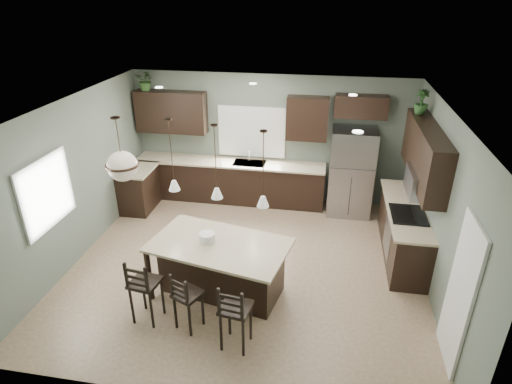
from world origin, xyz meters
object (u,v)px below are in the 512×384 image
object	(u,v)px
bar_stool_left	(146,289)
bar_stool_right	(236,315)
kitchen_island	(220,269)
refrigerator	(351,172)
serving_dish	(207,237)
bar_stool_center	(188,300)
plant_back_left	(146,80)

from	to	relation	value
bar_stool_left	bar_stool_right	xyz separation A→B (m)	(1.37, -0.28, -0.01)
bar_stool_right	kitchen_island	bearing A→B (deg)	122.65
refrigerator	serving_dish	distance (m)	3.80
refrigerator	bar_stool_center	size ratio (longest dim) A/B	1.95
kitchen_island	refrigerator	bearing A→B (deg)	68.76
refrigerator	bar_stool_left	xyz separation A→B (m)	(-2.94, -3.86, -0.39)
plant_back_left	kitchen_island	bearing A→B (deg)	-54.52
refrigerator	plant_back_left	distance (m)	4.74
kitchen_island	bar_stool_right	xyz separation A→B (m)	(0.47, -1.03, 0.06)
bar_stool_center	refrigerator	bearing A→B (deg)	83.93
bar_stool_center	plant_back_left	bearing A→B (deg)	141.45
bar_stool_left	serving_dish	bearing A→B (deg)	55.89
plant_back_left	serving_dish	bearing A→B (deg)	-56.47
bar_stool_left	kitchen_island	bearing A→B (deg)	47.38
bar_stool_center	bar_stool_right	xyz separation A→B (m)	(0.73, -0.23, 0.05)
bar_stool_left	plant_back_left	bearing A→B (deg)	117.96
refrigerator	kitchen_island	bearing A→B (deg)	-123.08
serving_dish	plant_back_left	distance (m)	4.29
serving_dish	bar_stool_left	bearing A→B (deg)	-132.12
bar_stool_left	plant_back_left	xyz separation A→B (m)	(-1.48, 4.09, 2.08)
refrigerator	plant_back_left	bearing A→B (deg)	177.05
plant_back_left	bar_stool_left	bearing A→B (deg)	-70.05
serving_dish	plant_back_left	size ratio (longest dim) A/B	0.55
serving_dish	bar_stool_right	distance (m)	1.34
serving_dish	plant_back_left	xyz separation A→B (m)	(-2.19, 3.31, 1.62)
kitchen_island	bar_stool_left	size ratio (longest dim) A/B	1.93
serving_dish	bar_stool_left	distance (m)	1.15
bar_stool_left	refrigerator	bearing A→B (deg)	60.77
refrigerator	plant_back_left	world-z (taller)	plant_back_left
refrigerator	kitchen_island	size ratio (longest dim) A/B	0.90
bar_stool_left	bar_stool_right	size ratio (longest dim) A/B	1.02
bar_stool_right	bar_stool_center	bearing A→B (deg)	170.58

